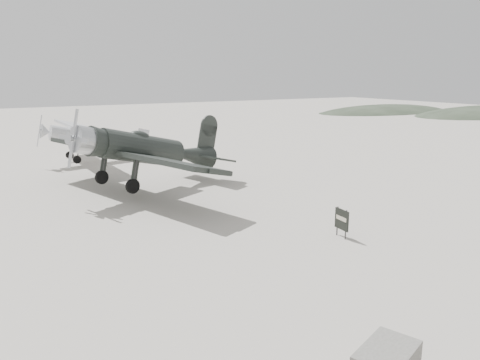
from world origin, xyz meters
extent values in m
plane|color=#A0998E|center=(0.00, 0.00, 0.00)|extent=(160.00, 160.00, 0.00)
ellipsoid|color=#2A3425|center=(50.00, 40.00, 0.00)|extent=(32.00, 16.00, 5.20)
cylinder|color=black|center=(-2.92, 7.87, 2.28)|extent=(4.92, 2.73, 1.49)
cone|color=black|center=(0.46, 8.84, 2.33)|extent=(3.05, 2.10, 1.39)
cylinder|color=silver|center=(-6.04, 6.97, 2.28)|extent=(1.29, 1.54, 1.32)
cone|color=silver|center=(-6.66, 6.79, 2.28)|extent=(0.52, 0.68, 0.60)
cube|color=silver|center=(-6.58, 6.81, 2.28)|extent=(0.11, 0.20, 2.77)
ellipsoid|color=black|center=(-3.12, 7.81, 2.94)|extent=(1.33, 1.02, 0.49)
cube|color=black|center=(-3.64, 7.66, 1.91)|extent=(5.69, 12.91, 0.23)
cube|color=black|center=(1.28, 9.08, 2.39)|extent=(2.37, 4.62, 0.11)
cube|color=black|center=(1.43, 9.12, 3.29)|extent=(1.26, 0.46, 1.92)
cylinder|color=black|center=(-3.65, 6.16, 0.45)|extent=(0.74, 0.36, 0.72)
cylinder|color=black|center=(-4.44, 8.93, 0.45)|extent=(0.74, 0.36, 0.72)
cylinder|color=#333333|center=(-3.65, 6.16, 1.16)|extent=(0.15, 0.15, 1.49)
cylinder|color=#333333|center=(-4.44, 8.93, 1.16)|extent=(0.15, 0.15, 1.49)
cylinder|color=black|center=(1.53, 9.15, 1.88)|extent=(0.25, 0.15, 0.23)
cylinder|color=#A4A5A9|center=(-3.44, 17.93, 1.74)|extent=(5.08, 1.25, 1.07)
cone|color=#A4A5A9|center=(-0.04, 18.05, 1.74)|extent=(1.78, 1.03, 0.97)
cone|color=#A4A5A9|center=(-6.25, 17.83, 1.74)|extent=(0.62, 1.03, 1.01)
cube|color=#A4A5A9|center=(-6.64, 17.81, 1.74)|extent=(0.05, 0.14, 2.14)
cube|color=#A4A5A9|center=(-3.83, 17.91, 2.35)|extent=(2.22, 10.74, 0.17)
cube|color=#A4A5A9|center=(0.44, 18.07, 1.79)|extent=(0.99, 3.33, 0.08)
cube|color=#A4A5A9|center=(0.54, 18.07, 2.42)|extent=(0.88, 0.11, 1.26)
cylinder|color=black|center=(-4.18, 16.83, 0.27)|extent=(0.55, 0.16, 0.54)
cylinder|color=black|center=(-4.25, 18.97, 0.27)|extent=(0.55, 0.16, 0.54)
cylinder|color=#333333|center=(-4.18, 16.83, 0.82)|extent=(0.09, 0.09, 1.16)
cylinder|color=#333333|center=(-4.25, 18.97, 0.82)|extent=(0.09, 0.09, 1.16)
cylinder|color=black|center=(0.64, 18.07, 1.45)|extent=(0.18, 0.07, 0.17)
cylinder|color=#333333|center=(1.33, -3.10, 0.58)|extent=(0.06, 0.06, 1.15)
cylinder|color=#333333|center=(1.38, -2.57, 0.58)|extent=(0.06, 0.06, 1.15)
cube|color=black|center=(1.36, -2.83, 0.71)|extent=(0.13, 0.80, 0.80)
cube|color=beige|center=(1.33, -2.83, 0.75)|extent=(0.07, 0.62, 0.16)
camera|label=1|loc=(-10.63, -15.65, 6.15)|focal=35.00mm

